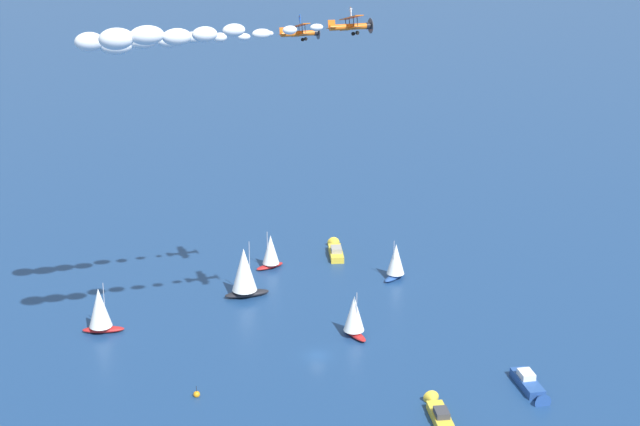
{
  "coord_description": "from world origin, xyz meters",
  "views": [
    {
      "loc": [
        139.75,
        62.32,
        80.93
      ],
      "look_at": [
        -0.35,
        0.38,
        26.96
      ],
      "focal_mm": 53.87,
      "sensor_mm": 36.0,
      "label": 1
    }
  ],
  "objects_px": {
    "sailboat_far_port": "(396,261)",
    "motorboat_trailing": "(531,387)",
    "biplane_wingman": "(352,26)",
    "motorboat_ahead": "(335,250)",
    "wingwalker_wingman": "(351,11)",
    "sailboat_inshore": "(244,272)",
    "sailboat_outer_ring_a": "(354,315)",
    "sailboat_near_centre": "(100,310)",
    "marker_buoy": "(197,394)",
    "sailboat_far_stbd": "(271,251)",
    "wingwalker_lead": "(300,19)",
    "motorboat_offshore": "(438,412)",
    "biplane_lead": "(301,33)"
  },
  "relations": [
    {
      "from": "sailboat_far_port",
      "to": "motorboat_trailing",
      "type": "xyz_separation_m",
      "value": [
        35.57,
        36.55,
        -3.15
      ]
    },
    {
      "from": "motorboat_trailing",
      "to": "biplane_wingman",
      "type": "xyz_separation_m",
      "value": [
        8.29,
        -29.49,
        58.83
      ]
    },
    {
      "from": "sailboat_far_port",
      "to": "motorboat_ahead",
      "type": "xyz_separation_m",
      "value": [
        -7.76,
        -17.14,
        -3.14
      ]
    },
    {
      "from": "wingwalker_wingman",
      "to": "sailboat_inshore",
      "type": "bearing_deg",
      "value": -125.17
    },
    {
      "from": "sailboat_far_port",
      "to": "sailboat_outer_ring_a",
      "type": "xyz_separation_m",
      "value": [
        28.61,
        2.04,
        0.15
      ]
    },
    {
      "from": "sailboat_near_centre",
      "to": "biplane_wingman",
      "type": "xyz_separation_m",
      "value": [
        -2.52,
        48.91,
        55.1
      ]
    },
    {
      "from": "sailboat_near_centre",
      "to": "marker_buoy",
      "type": "xyz_separation_m",
      "value": [
        13.17,
        28.47,
        -4.19
      ]
    },
    {
      "from": "sailboat_far_stbd",
      "to": "sailboat_inshore",
      "type": "bearing_deg",
      "value": 7.32
    },
    {
      "from": "motorboat_trailing",
      "to": "wingwalker_lead",
      "type": "relative_size",
      "value": 5.91
    },
    {
      "from": "sailboat_far_port",
      "to": "motorboat_offshore",
      "type": "distance_m",
      "value": 55.26
    },
    {
      "from": "sailboat_outer_ring_a",
      "to": "biplane_lead",
      "type": "bearing_deg",
      "value": -73.59
    },
    {
      "from": "wingwalker_lead",
      "to": "wingwalker_wingman",
      "type": "relative_size",
      "value": 1.17
    },
    {
      "from": "marker_buoy",
      "to": "sailboat_far_stbd",
      "type": "bearing_deg",
      "value": -166.04
    },
    {
      "from": "sailboat_far_stbd",
      "to": "sailboat_outer_ring_a",
      "type": "relative_size",
      "value": 0.94
    },
    {
      "from": "sailboat_outer_ring_a",
      "to": "marker_buoy",
      "type": "xyz_separation_m",
      "value": [
        30.95,
        -15.42,
        -3.77
      ]
    },
    {
      "from": "marker_buoy",
      "to": "biplane_lead",
      "type": "xyz_separation_m",
      "value": [
        -28.22,
        6.19,
        55.63
      ]
    },
    {
      "from": "marker_buoy",
      "to": "motorboat_trailing",
      "type": "bearing_deg",
      "value": 115.65
    },
    {
      "from": "sailboat_near_centre",
      "to": "sailboat_far_port",
      "type": "height_order",
      "value": "sailboat_near_centre"
    },
    {
      "from": "sailboat_far_stbd",
      "to": "motorboat_offshore",
      "type": "bearing_deg",
      "value": 49.69
    },
    {
      "from": "sailboat_near_centre",
      "to": "biplane_lead",
      "type": "bearing_deg",
      "value": 113.48
    },
    {
      "from": "sailboat_near_centre",
      "to": "motorboat_offshore",
      "type": "relative_size",
      "value": 1.0
    },
    {
      "from": "sailboat_far_port",
      "to": "marker_buoy",
      "type": "xyz_separation_m",
      "value": [
        59.55,
        -13.38,
        -3.62
      ]
    },
    {
      "from": "sailboat_outer_ring_a",
      "to": "motorboat_offshore",
      "type": "bearing_deg",
      "value": 47.66
    },
    {
      "from": "sailboat_far_stbd",
      "to": "motorboat_offshore",
      "type": "distance_m",
      "value": 67.69
    },
    {
      "from": "motorboat_trailing",
      "to": "wingwalker_lead",
      "type": "bearing_deg",
      "value": -95.97
    },
    {
      "from": "motorboat_ahead",
      "to": "sailboat_outer_ring_a",
      "type": "bearing_deg",
      "value": 27.8
    },
    {
      "from": "sailboat_inshore",
      "to": "wingwalker_wingman",
      "type": "xyz_separation_m",
      "value": [
        22.23,
        31.54,
        56.35
      ]
    },
    {
      "from": "sailboat_outer_ring_a",
      "to": "sailboat_near_centre",
      "type": "bearing_deg",
      "value": -67.95
    },
    {
      "from": "motorboat_ahead",
      "to": "sailboat_near_centre",
      "type": "bearing_deg",
      "value": -24.53
    },
    {
      "from": "sailboat_near_centre",
      "to": "marker_buoy",
      "type": "height_order",
      "value": "sailboat_near_centre"
    },
    {
      "from": "sailboat_inshore",
      "to": "biplane_wingman",
      "type": "xyz_separation_m",
      "value": [
        22.59,
        31.85,
        54.25
      ]
    },
    {
      "from": "sailboat_near_centre",
      "to": "sailboat_far_stbd",
      "type": "relative_size",
      "value": 1.17
    },
    {
      "from": "sailboat_near_centre",
      "to": "motorboat_trailing",
      "type": "relative_size",
      "value": 0.95
    },
    {
      "from": "sailboat_near_centre",
      "to": "biplane_wingman",
      "type": "relative_size",
      "value": 1.5
    },
    {
      "from": "sailboat_inshore",
      "to": "motorboat_offshore",
      "type": "xyz_separation_m",
      "value": [
        28.03,
        49.55,
        -4.63
      ]
    },
    {
      "from": "motorboat_ahead",
      "to": "motorboat_offshore",
      "type": "bearing_deg",
      "value": 36.28
    },
    {
      "from": "sailboat_inshore",
      "to": "wingwalker_wingman",
      "type": "distance_m",
      "value": 68.3
    },
    {
      "from": "sailboat_near_centre",
      "to": "wingwalker_wingman",
      "type": "relative_size",
      "value": 6.56
    },
    {
      "from": "sailboat_far_stbd",
      "to": "motorboat_trailing",
      "type": "height_order",
      "value": "sailboat_far_stbd"
    },
    {
      "from": "motorboat_offshore",
      "to": "wingwalker_wingman",
      "type": "relative_size",
      "value": 6.56
    },
    {
      "from": "motorboat_ahead",
      "to": "wingwalker_wingman",
      "type": "xyz_separation_m",
      "value": [
        51.27,
        23.89,
        60.91
      ]
    },
    {
      "from": "sailboat_far_stbd",
      "to": "sailboat_far_port",
      "type": "bearing_deg",
      "value": 101.71
    },
    {
      "from": "sailboat_near_centre",
      "to": "motorboat_trailing",
      "type": "bearing_deg",
      "value": 97.85
    },
    {
      "from": "motorboat_trailing",
      "to": "sailboat_outer_ring_a",
      "type": "bearing_deg",
      "value": -101.41
    },
    {
      "from": "sailboat_outer_ring_a",
      "to": "biplane_wingman",
      "type": "height_order",
      "value": "biplane_wingman"
    },
    {
      "from": "marker_buoy",
      "to": "wingwalker_wingman",
      "type": "bearing_deg",
      "value": 128.55
    },
    {
      "from": "sailboat_outer_ring_a",
      "to": "marker_buoy",
      "type": "height_order",
      "value": "sailboat_outer_ring_a"
    },
    {
      "from": "sailboat_near_centre",
      "to": "sailboat_far_stbd",
      "type": "bearing_deg",
      "value": 159.77
    },
    {
      "from": "sailboat_far_stbd",
      "to": "biplane_lead",
      "type": "xyz_separation_m",
      "value": [
        25.77,
        19.61,
        52.1
      ]
    },
    {
      "from": "motorboat_offshore",
      "to": "sailboat_far_port",
      "type": "bearing_deg",
      "value": -153.34
    }
  ]
}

